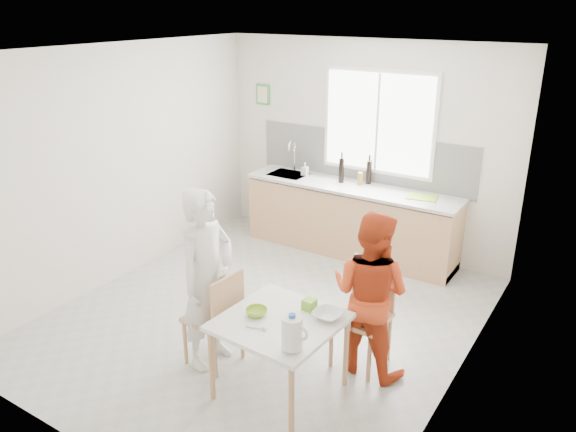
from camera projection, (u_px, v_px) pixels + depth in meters
name	position (u px, v px, depth m)	size (l,w,h in m)	color
ground	(265.00, 316.00, 5.92)	(4.50, 4.50, 0.00)	#B7B7B2
room_shell	(262.00, 166.00, 5.33)	(4.50, 4.50, 4.50)	silver
window	(378.00, 123.00, 6.96)	(1.50, 0.06, 1.30)	white
backsplash	(362.00, 157.00, 7.24)	(3.00, 0.02, 0.65)	white
picture_frame	(263.00, 95.00, 7.78)	(0.22, 0.03, 0.28)	#469C48
kitchen_counter	(349.00, 222.00, 7.31)	(2.84, 0.64, 1.37)	tan
dining_table	(280.00, 327.00, 4.55)	(0.96, 0.96, 0.70)	white
chair_left	(218.00, 315.00, 4.97)	(0.45, 0.45, 0.92)	tan
chair_far	(366.00, 308.00, 5.02)	(0.47, 0.47, 0.97)	tan
person_white	(207.00, 279.00, 4.91)	(0.61, 0.40, 1.66)	white
person_red	(370.00, 293.00, 4.83)	(0.73, 0.57, 1.50)	red
bowl_green	(256.00, 312.00, 4.59)	(0.18, 0.18, 0.06)	#90BF2C
bowl_white	(328.00, 315.00, 4.54)	(0.24, 0.24, 0.06)	white
milk_jug	(293.00, 332.00, 4.09)	(0.22, 0.16, 0.28)	white
green_box	(309.00, 304.00, 4.67)	(0.10, 0.10, 0.09)	#71BA2B
spoon	(255.00, 328.00, 4.40)	(0.01, 0.01, 0.16)	#A5A5AA
cutting_board	(422.00, 197.00, 6.68)	(0.35, 0.25, 0.01)	#8DCD2F
wine_bottle_a	(341.00, 170.00, 7.20)	(0.07, 0.07, 0.32)	black
wine_bottle_b	(369.00, 172.00, 7.15)	(0.07, 0.07, 0.30)	black
jar_amber	(360.00, 179.00, 7.12)	(0.06, 0.06, 0.16)	olive
soap_bottle	(305.00, 169.00, 7.52)	(0.08, 0.08, 0.17)	#999999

